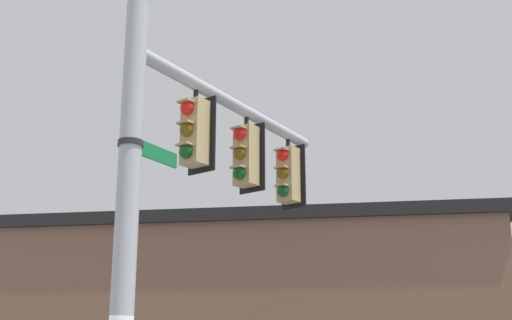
{
  "coord_description": "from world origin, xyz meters",
  "views": [
    {
      "loc": [
        -6.99,
        6.26,
        1.86
      ],
      "look_at": [
        0.33,
        -3.23,
        5.38
      ],
      "focal_mm": 49.85,
      "sensor_mm": 36.0,
      "label": 1
    }
  ],
  "objects_px": {
    "traffic_light_mid_inner": "(245,155)",
    "street_name_sign": "(141,148)",
    "traffic_light_nearest_pole": "(194,132)",
    "traffic_light_mid_outer": "(288,175)"
  },
  "relations": [
    {
      "from": "traffic_light_mid_inner",
      "to": "street_name_sign",
      "type": "xyz_separation_m",
      "value": [
        -0.28,
        2.68,
        -0.58
      ]
    },
    {
      "from": "traffic_light_nearest_pole",
      "to": "traffic_light_mid_outer",
      "type": "height_order",
      "value": "same"
    },
    {
      "from": "traffic_light_mid_outer",
      "to": "street_name_sign",
      "type": "xyz_separation_m",
      "value": [
        -0.43,
        4.15,
        -0.58
      ]
    },
    {
      "from": "traffic_light_nearest_pole",
      "to": "street_name_sign",
      "type": "distance_m",
      "value": 1.34
    },
    {
      "from": "traffic_light_mid_inner",
      "to": "traffic_light_mid_outer",
      "type": "relative_size",
      "value": 1.0
    },
    {
      "from": "traffic_light_nearest_pole",
      "to": "street_name_sign",
      "type": "relative_size",
      "value": 1.12
    },
    {
      "from": "traffic_light_mid_inner",
      "to": "street_name_sign",
      "type": "bearing_deg",
      "value": 95.89
    },
    {
      "from": "traffic_light_mid_outer",
      "to": "street_name_sign",
      "type": "height_order",
      "value": "traffic_light_mid_outer"
    },
    {
      "from": "traffic_light_mid_outer",
      "to": "street_name_sign",
      "type": "bearing_deg",
      "value": 95.87
    },
    {
      "from": "traffic_light_mid_inner",
      "to": "street_name_sign",
      "type": "height_order",
      "value": "traffic_light_mid_inner"
    }
  ]
}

